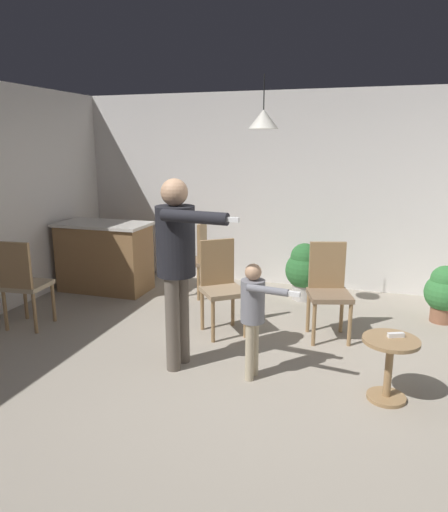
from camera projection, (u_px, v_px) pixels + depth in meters
ground at (231, 390)px, 3.92m from camera, size 7.68×7.68×0.00m
wall_back at (296, 191)px, 6.57m from camera, size 6.40×0.10×2.70m
kitchen_counter at (105, 257)px, 6.49m from camera, size 1.26×0.66×0.95m
side_table_by_couch at (389, 362)px, 3.70m from camera, size 0.44×0.44×0.52m
person_adult at (177, 253)px, 4.10m from camera, size 0.82×0.56×1.72m
person_child at (254, 308)px, 3.98m from camera, size 0.53×0.35×1.03m
dining_chair_by_counter at (23, 281)px, 5.10m from camera, size 0.46×0.46×1.00m
dining_chair_near_wall at (221, 283)px, 5.02m from camera, size 0.59×0.59×1.00m
dining_chair_centre_back at (194, 256)px, 6.22m from camera, size 0.46×0.46×1.00m
dining_chair_spare at (328, 287)px, 4.89m from camera, size 0.52×0.52×1.00m
potted_plant_corner at (304, 269)px, 6.10m from camera, size 0.49×0.49×0.75m
potted_plant_by_wall at (444, 291)px, 5.33m from camera, size 0.43×0.43×0.66m
spare_remote_on_table at (396, 335)px, 3.68m from camera, size 0.13×0.09×0.04m
ceiling_light_pendant at (264, 119)px, 4.94m from camera, size 0.32×0.32×0.55m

